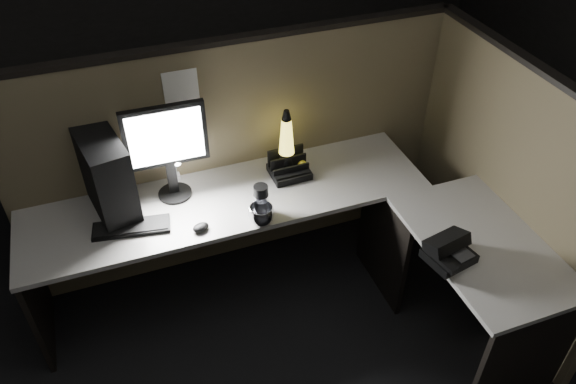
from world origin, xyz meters
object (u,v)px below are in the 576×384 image
object	(u,v)px
pc_tower	(106,175)
keyboard	(131,227)
desk_phone	(448,251)
lava_lamp	(287,146)
monitor	(167,143)

from	to	relation	value
pc_tower	keyboard	distance (m)	0.31
desk_phone	lava_lamp	bearing A→B (deg)	106.30
keyboard	desk_phone	bearing A→B (deg)	-18.40
monitor	lava_lamp	size ratio (longest dim) A/B	1.37
monitor	keyboard	distance (m)	0.48
keyboard	monitor	bearing A→B (deg)	47.60
keyboard	pc_tower	bearing A→B (deg)	116.22
pc_tower	monitor	world-z (taller)	monitor
pc_tower	lava_lamp	size ratio (longest dim) A/B	1.09
desk_phone	monitor	bearing A→B (deg)	129.02
keyboard	desk_phone	world-z (taller)	desk_phone
monitor	keyboard	xyz separation A→B (m)	(-0.27, -0.22, -0.33)
pc_tower	lava_lamp	world-z (taller)	pc_tower
pc_tower	desk_phone	bearing A→B (deg)	-43.52
monitor	lava_lamp	distance (m)	0.70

